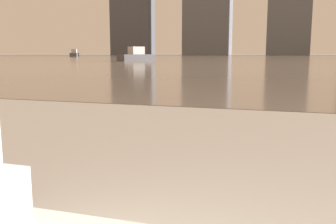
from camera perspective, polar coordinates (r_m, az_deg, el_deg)
harbor_water at (r=61.84m, az=16.77°, el=7.84°), size 180.00×110.00×0.01m
harbor_boat_1 at (r=41.81m, az=-4.85°, el=8.50°), size 3.44×4.34×1.58m
harbor_boat_3 at (r=84.35m, az=-14.08°, el=8.60°), size 2.98×4.43×1.57m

